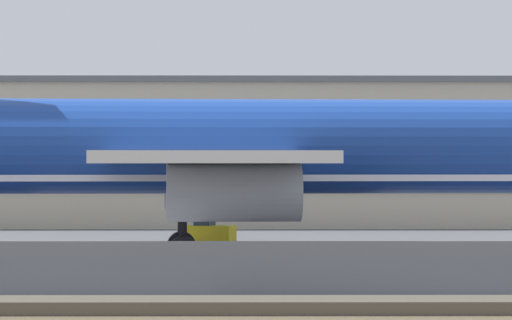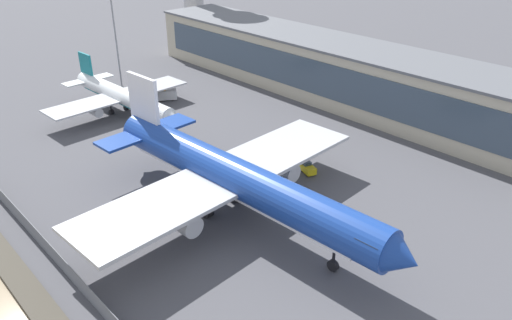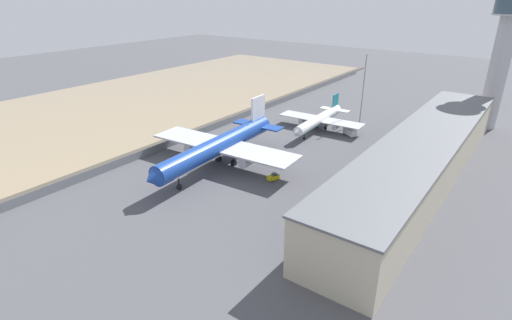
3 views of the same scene
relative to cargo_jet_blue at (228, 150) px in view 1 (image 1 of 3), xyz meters
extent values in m
plane|color=#4C4C51|center=(-10.06, -7.03, -6.20)|extent=(500.00, 500.00, 0.00)
cylinder|color=#193D93|center=(0.74, 0.04, 0.23)|extent=(47.36, 8.09, 5.25)
cube|color=silver|center=(0.74, 0.04, -1.22)|extent=(40.24, 6.61, 0.94)
cube|color=#B7BABF|center=(-2.30, 11.19, -0.43)|extent=(11.72, 23.21, 0.52)
cube|color=#B7BABF|center=(-0.93, -11.39, -0.43)|extent=(11.72, 23.21, 0.52)
cylinder|color=#B7BABF|center=(-0.78, 9.47, -2.14)|extent=(6.76, 3.28, 2.89)
cylinder|color=#B7BABF|center=(0.37, -9.50, -2.14)|extent=(6.76, 3.28, 2.89)
cylinder|color=black|center=(-2.72, 2.60, -3.93)|extent=(0.42, 0.42, 3.07)
cylinder|color=black|center=(-2.72, 2.60, -5.47)|extent=(1.76, 1.28, 1.69)
cylinder|color=black|center=(-2.39, -2.91, -3.93)|extent=(0.42, 0.42, 3.07)
cylinder|color=black|center=(-2.39, -2.91, -5.47)|extent=(1.76, 1.28, 1.69)
cube|color=yellow|center=(-1.42, 17.17, -5.46)|extent=(3.54, 2.55, 1.11)
cube|color=#283847|center=(-1.80, 17.30, -4.65)|extent=(1.47, 1.57, 0.50)
cylinder|color=black|center=(-2.58, 16.85, -5.85)|extent=(0.73, 0.43, 0.70)
cylinder|color=black|center=(-2.14, 18.14, -5.85)|extent=(0.73, 0.43, 0.70)
cylinder|color=black|center=(-0.70, 16.21, -5.85)|extent=(0.73, 0.43, 0.70)
cylinder|color=black|center=(-0.27, 17.50, -5.85)|extent=(0.73, 0.43, 0.70)
camera|label=1|loc=(0.97, -82.91, -0.63)|focal=105.00mm
camera|label=2|loc=(45.84, -37.94, 33.29)|focal=35.00mm
camera|label=3|loc=(78.33, 69.77, 40.57)|focal=28.00mm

